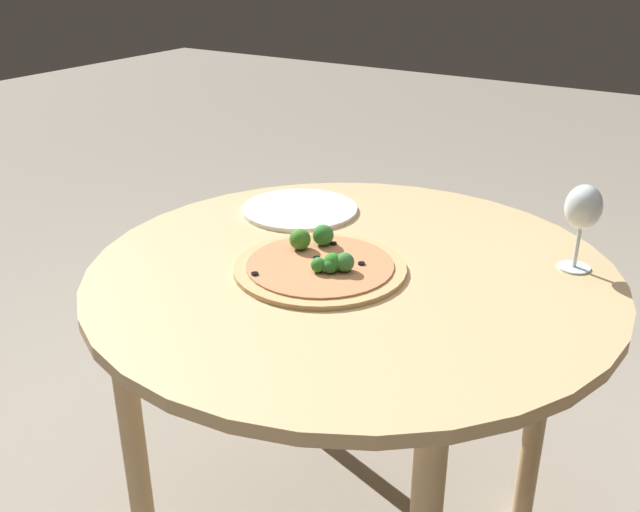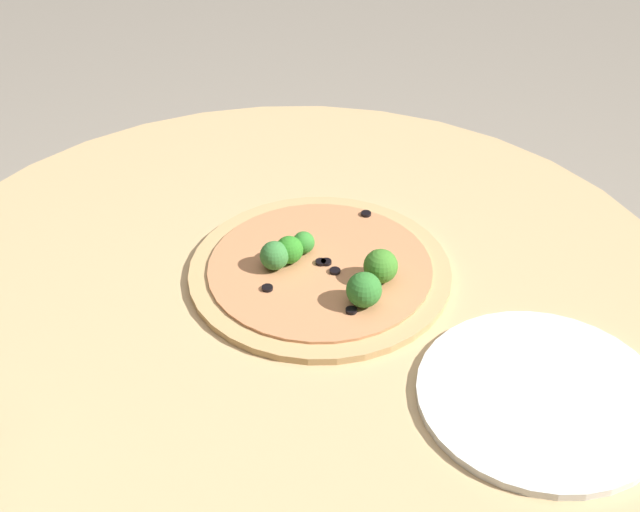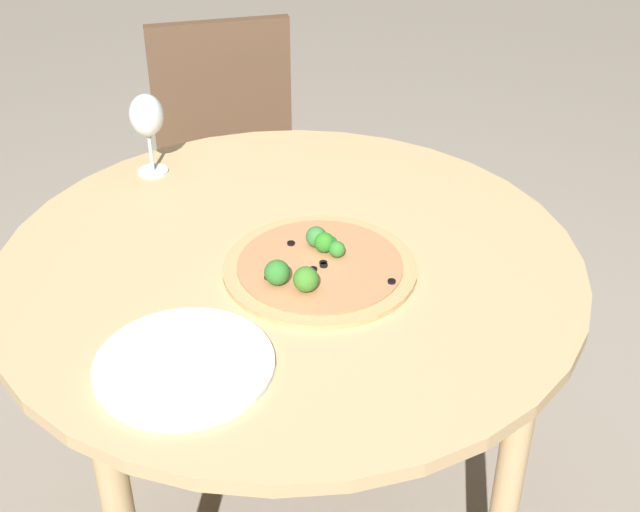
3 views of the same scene
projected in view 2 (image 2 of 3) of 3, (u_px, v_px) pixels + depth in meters
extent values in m
cylinder|color=tan|center=(289.00, 308.00, 1.12)|extent=(1.04, 1.04, 0.03)
cylinder|color=tan|center=(95.00, 366.00, 1.57)|extent=(0.05, 0.05, 0.72)
cylinder|color=tan|center=(454.00, 338.00, 1.63)|extent=(0.05, 0.05, 0.72)
cylinder|color=tan|center=(320.00, 271.00, 1.15)|extent=(0.34, 0.34, 0.01)
cylinder|color=tan|center=(320.00, 267.00, 1.14)|extent=(0.29, 0.29, 0.00)
sphere|color=#35842E|center=(304.00, 242.00, 1.16)|extent=(0.03, 0.03, 0.03)
sphere|color=#397E38|center=(274.00, 256.00, 1.13)|extent=(0.04, 0.04, 0.04)
sphere|color=#2D732F|center=(288.00, 248.00, 1.15)|extent=(0.03, 0.03, 0.03)
sphere|color=#308624|center=(289.00, 250.00, 1.14)|extent=(0.04, 0.04, 0.04)
sphere|color=#31792E|center=(364.00, 290.00, 1.07)|extent=(0.04, 0.04, 0.04)
sphere|color=#3F8128|center=(381.00, 266.00, 1.11)|extent=(0.04, 0.04, 0.04)
cylinder|color=black|center=(351.00, 310.00, 1.07)|extent=(0.01, 0.01, 0.00)
cylinder|color=black|center=(335.00, 271.00, 1.13)|extent=(0.01, 0.01, 0.00)
cylinder|color=black|center=(326.00, 262.00, 1.15)|extent=(0.01, 0.01, 0.00)
cylinder|color=black|center=(321.00, 262.00, 1.15)|extent=(0.01, 0.01, 0.00)
cylinder|color=black|center=(366.00, 214.00, 1.23)|extent=(0.01, 0.01, 0.00)
cylinder|color=black|center=(267.00, 288.00, 1.10)|extent=(0.01, 0.01, 0.00)
cylinder|color=white|center=(542.00, 396.00, 0.97)|extent=(0.27, 0.27, 0.01)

